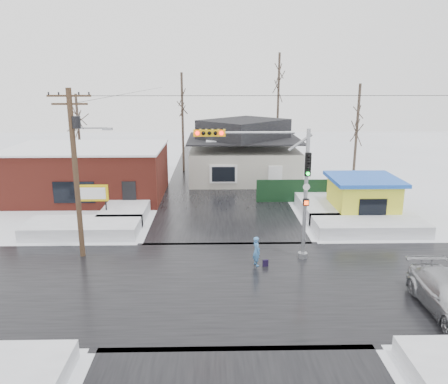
{
  "coord_description": "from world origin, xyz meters",
  "views": [
    {
      "loc": [
        -0.73,
        -18.91,
        9.47
      ],
      "look_at": [
        -0.21,
        5.76,
        3.0
      ],
      "focal_mm": 35.0,
      "sensor_mm": 36.0,
      "label": 1
    }
  ],
  "objects_px": {
    "utility_pole": "(76,164)",
    "kiosk": "(363,197)",
    "marquee_sign": "(92,194)",
    "pedestrian": "(256,251)",
    "traffic_signal": "(276,177)"
  },
  "relations": [
    {
      "from": "traffic_signal",
      "to": "pedestrian",
      "type": "bearing_deg",
      "value": -138.91
    },
    {
      "from": "utility_pole",
      "to": "kiosk",
      "type": "bearing_deg",
      "value": 20.44
    },
    {
      "from": "marquee_sign",
      "to": "kiosk",
      "type": "distance_m",
      "value": 18.51
    },
    {
      "from": "kiosk",
      "to": "utility_pole",
      "type": "bearing_deg",
      "value": -159.56
    },
    {
      "from": "marquee_sign",
      "to": "utility_pole",
      "type": "bearing_deg",
      "value": -79.87
    },
    {
      "from": "marquee_sign",
      "to": "pedestrian",
      "type": "bearing_deg",
      "value": -35.59
    },
    {
      "from": "utility_pole",
      "to": "traffic_signal",
      "type": "bearing_deg",
      "value": -2.95
    },
    {
      "from": "kiosk",
      "to": "pedestrian",
      "type": "bearing_deg",
      "value": -135.61
    },
    {
      "from": "utility_pole",
      "to": "marquee_sign",
      "type": "xyz_separation_m",
      "value": [
        -1.07,
        5.99,
        -3.19
      ]
    },
    {
      "from": "pedestrian",
      "to": "traffic_signal",
      "type": "bearing_deg",
      "value": -69.47
    },
    {
      "from": "traffic_signal",
      "to": "marquee_sign",
      "type": "relative_size",
      "value": 2.75
    },
    {
      "from": "traffic_signal",
      "to": "utility_pole",
      "type": "bearing_deg",
      "value": 177.05
    },
    {
      "from": "traffic_signal",
      "to": "marquee_sign",
      "type": "distance_m",
      "value": 13.42
    },
    {
      "from": "kiosk",
      "to": "traffic_signal",
      "type": "bearing_deg",
      "value": -135.16
    },
    {
      "from": "traffic_signal",
      "to": "kiosk",
      "type": "xyz_separation_m",
      "value": [
        7.07,
        7.03,
        -3.08
      ]
    }
  ]
}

